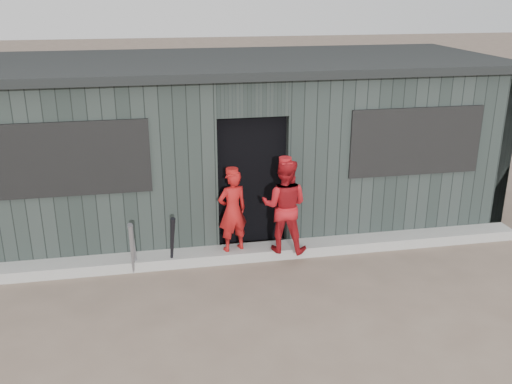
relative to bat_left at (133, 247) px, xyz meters
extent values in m
plane|color=brown|center=(1.70, -1.66, -0.38)|extent=(80.00, 80.00, 0.00)
cube|color=#999994|center=(1.70, 0.16, -0.31)|extent=(8.00, 0.36, 0.15)
cone|color=gray|center=(0.00, 0.00, 0.00)|extent=(0.12, 0.27, 0.76)
cone|color=gray|center=(-0.02, -0.08, 0.00)|extent=(0.09, 0.22, 0.77)
cone|color=black|center=(0.52, -0.02, 0.03)|extent=(0.12, 0.32, 0.82)
imported|color=#A91414|center=(1.37, 0.16, 0.36)|extent=(0.49, 0.40, 1.18)
imported|color=#A9141B|center=(2.07, 0.01, 0.44)|extent=(0.79, 0.71, 1.34)
imported|color=#A7A7A7|center=(2.31, 0.70, 0.21)|extent=(0.63, 0.45, 1.18)
cube|color=black|center=(1.70, 1.84, 0.82)|extent=(7.60, 2.70, 2.20)
cube|color=#2A322F|center=(-0.55, 0.44, 0.87)|extent=(3.50, 0.20, 2.50)
cube|color=#2B3431|center=(3.95, 0.44, 0.87)|extent=(3.50, 0.20, 2.50)
cube|color=#272E2C|center=(1.70, 0.44, 1.87)|extent=(1.00, 0.20, 0.50)
cube|color=#2C3431|center=(5.60, 1.84, 0.87)|extent=(0.20, 3.00, 2.50)
cube|color=#272F2C|center=(1.70, 3.24, 0.87)|extent=(8.00, 0.20, 2.50)
cube|color=black|center=(1.70, 1.84, 2.18)|extent=(8.30, 3.30, 0.12)
cube|color=black|center=(-0.70, 0.32, 1.17)|extent=(2.00, 0.04, 1.00)
cube|color=black|center=(4.10, 0.32, 1.17)|extent=(2.00, 0.04, 1.00)
cube|color=black|center=(1.48, 0.89, 0.97)|extent=(0.17, 0.17, 0.85)
cube|color=black|center=(1.79, 1.06, 0.92)|extent=(0.20, 0.17, 0.79)
camera|label=1|loc=(0.32, -7.11, 3.28)|focal=40.00mm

